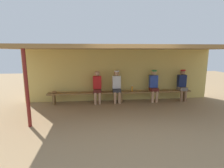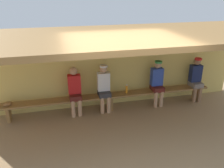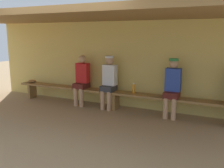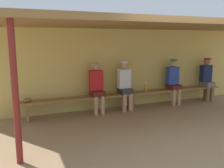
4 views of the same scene
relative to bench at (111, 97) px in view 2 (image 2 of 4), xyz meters
The scene contains 10 objects.
ground_plane 1.60m from the bench, 90.00° to the right, with size 24.00×24.00×0.00m, color #9E7F59.
back_wall 0.84m from the bench, 90.00° to the left, with size 8.00×0.20×2.20m, color #D8BC60.
dugout_roof 2.06m from the bench, 90.00° to the right, with size 8.00×2.80×0.12m, color olive.
bench is the anchor object (origin of this frame).
player_in_white 0.41m from the bench, behind, with size 0.34×0.42×1.34m.
player_leftmost 2.70m from the bench, ahead, with size 0.34×0.42×1.34m.
player_with_sunglasses 1.45m from the bench, ahead, with size 0.34×0.42×1.34m.
player_rightmost 1.05m from the bench, behind, with size 0.34×0.42×1.34m.
water_bottle_blue 0.51m from the bench, ahead, with size 0.06×0.06×0.25m.
baseball_glove_dark_brown 2.73m from the bench, behind, with size 0.24×0.17×0.09m, color olive.
Camera 2 is at (-1.39, -4.34, 3.28)m, focal length 37.71 mm.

